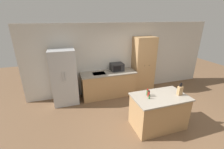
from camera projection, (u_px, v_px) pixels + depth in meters
ground_plane at (154, 124)px, 4.15m from camera, size 14.00×14.00×0.00m
wall_back at (124, 58)px, 5.75m from camera, size 7.20×0.06×2.60m
refrigerator at (64, 77)px, 4.92m from camera, size 0.80×0.70×1.84m
back_counter at (108, 84)px, 5.53m from camera, size 1.97×0.70×0.92m
pantry_cabinet at (143, 65)px, 5.78m from camera, size 0.79×0.55×2.11m
kitchen_island at (158, 111)px, 3.94m from camera, size 1.40×0.85×0.90m
microwave at (117, 67)px, 5.52m from camera, size 0.46×0.40×0.27m
knife_block at (180, 90)px, 3.80m from camera, size 0.11×0.09×0.34m
spice_bottle_tall_dark at (147, 92)px, 3.81m from camera, size 0.05×0.05×0.17m
spice_bottle_short_red at (149, 97)px, 3.65m from camera, size 0.04×0.04×0.10m
spice_bottle_amber_oil at (149, 94)px, 3.74m from camera, size 0.06×0.06×0.16m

